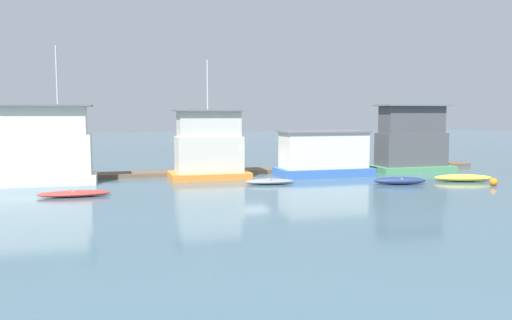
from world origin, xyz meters
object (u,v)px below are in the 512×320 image
(dinghy_yellow, at_px, (463,178))
(houseboat_blue, at_px, (324,155))
(dinghy_navy, at_px, (400,181))
(houseboat_green, at_px, (411,142))
(mooring_post_far_right, at_px, (340,162))
(dinghy_red, at_px, (74,194))
(houseboat_orange, at_px, (209,147))
(buoy_orange, at_px, (494,182))
(mooring_post_near_right, at_px, (308,164))
(dinghy_grey, at_px, (270,181))
(houseboat_white, at_px, (39,148))

(dinghy_yellow, bearing_deg, houseboat_blue, 144.65)
(dinghy_navy, bearing_deg, houseboat_green, 52.03)
(houseboat_blue, xyz_separation_m, mooring_post_far_right, (2.43, 2.21, -0.80))
(dinghy_red, bearing_deg, mooring_post_far_right, 20.07)
(houseboat_orange, bearing_deg, buoy_orange, -27.30)
(mooring_post_near_right, distance_m, buoy_orange, 13.86)
(dinghy_yellow, height_order, mooring_post_far_right, mooring_post_far_right)
(dinghy_yellow, bearing_deg, houseboat_orange, 158.94)
(houseboat_blue, relative_size, houseboat_green, 1.09)
(houseboat_green, bearing_deg, dinghy_navy, -127.97)
(houseboat_orange, bearing_deg, dinghy_grey, -50.84)
(houseboat_white, distance_m, houseboat_orange, 11.61)
(dinghy_navy, xyz_separation_m, buoy_orange, (5.66, -2.27, 0.00))
(houseboat_orange, bearing_deg, houseboat_blue, -4.86)
(dinghy_red, xyz_separation_m, dinghy_grey, (12.43, 1.79, 0.01))
(dinghy_yellow, relative_size, mooring_post_near_right, 3.16)
(houseboat_white, relative_size, houseboat_orange, 1.08)
(dinghy_grey, distance_m, mooring_post_far_right, 9.72)
(houseboat_green, relative_size, mooring_post_far_right, 3.99)
(houseboat_green, distance_m, dinghy_navy, 8.79)
(dinghy_navy, distance_m, mooring_post_far_right, 8.25)
(houseboat_green, bearing_deg, buoy_orange, -87.29)
(mooring_post_near_right, bearing_deg, dinghy_yellow, -43.01)
(houseboat_orange, relative_size, houseboat_green, 1.31)
(houseboat_orange, height_order, houseboat_blue, houseboat_orange)
(houseboat_white, height_order, mooring_post_far_right, houseboat_white)
(dinghy_red, xyz_separation_m, mooring_post_near_right, (17.48, 7.42, 0.50))
(dinghy_grey, distance_m, mooring_post_near_right, 7.58)
(dinghy_yellow, bearing_deg, buoy_orange, -79.76)
(dinghy_red, bearing_deg, dinghy_grey, 8.21)
(houseboat_white, distance_m, buoy_orange, 30.62)
(houseboat_orange, xyz_separation_m, buoy_orange, (17.49, -9.03, -2.04))
(houseboat_white, distance_m, houseboat_green, 28.67)
(houseboat_white, distance_m, dinghy_red, 7.10)
(houseboat_green, height_order, mooring_post_far_right, houseboat_green)
(houseboat_blue, relative_size, dinghy_yellow, 1.70)
(houseboat_green, bearing_deg, houseboat_blue, -175.09)
(dinghy_yellow, bearing_deg, houseboat_white, 166.61)
(houseboat_orange, distance_m, dinghy_red, 11.03)
(dinghy_navy, relative_size, dinghy_yellow, 0.87)
(dinghy_navy, distance_m, mooring_post_near_right, 8.89)
(houseboat_green, xyz_separation_m, mooring_post_far_right, (-5.78, 1.51, -1.62))
(dinghy_yellow, height_order, buoy_orange, buoy_orange)
(dinghy_red, relative_size, dinghy_navy, 1.10)
(dinghy_yellow, height_order, mooring_post_near_right, mooring_post_near_right)
(houseboat_white, xyz_separation_m, dinghy_navy, (23.44, -7.01, -2.19))
(houseboat_blue, xyz_separation_m, dinghy_grey, (-5.46, -3.42, -1.45))
(mooring_post_near_right, relative_size, buoy_orange, 2.57)
(houseboat_blue, xyz_separation_m, dinghy_yellow, (8.19, -5.81, -1.39))
(houseboat_white, xyz_separation_m, houseboat_orange, (11.60, -0.26, -0.14))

